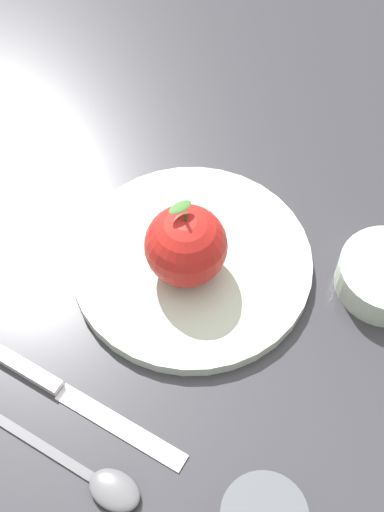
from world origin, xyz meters
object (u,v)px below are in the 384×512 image
object	(u,v)px
knife	(65,393)
spoon	(94,478)
apple	(186,246)
dinner_plate	(192,262)

from	to	relation	value
knife	spoon	distance (m)	0.09
spoon	knife	bearing A→B (deg)	-6.66
knife	spoon	world-z (taller)	spoon
apple	dinner_plate	bearing A→B (deg)	-56.83
dinner_plate	knife	size ratio (longest dim) A/B	1.27
apple	spoon	size ratio (longest dim) A/B	0.56
dinner_plate	apple	bearing A→B (deg)	123.17
apple	knife	xyz separation A→B (m)	(-0.06, 0.16, -0.05)
apple	spoon	xyz separation A→B (m)	(-0.14, 0.17, -0.05)
dinner_plate	knife	distance (m)	0.19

